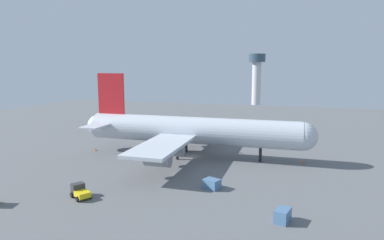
{
  "coord_description": "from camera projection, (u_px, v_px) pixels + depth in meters",
  "views": [
    {
      "loc": [
        23.93,
        -80.98,
        22.58
      ],
      "look_at": [
        0.0,
        0.0,
        9.27
      ],
      "focal_mm": 32.39,
      "sensor_mm": 36.0,
      "label": 1
    }
  ],
  "objects": [
    {
      "name": "safety_cone_tail",
      "position": [
        96.0,
        149.0,
        92.7
      ],
      "size": [
        0.55,
        0.55,
        0.79
      ],
      "primitive_type": "cone",
      "color": "orange",
      "rests_on": "ground_plane"
    },
    {
      "name": "ground_plane",
      "position": [
        192.0,
        156.0,
        86.92
      ],
      "size": [
        235.34,
        235.34,
        0.0
      ],
      "primitive_type": "plane",
      "color": "slate"
    },
    {
      "name": "safety_cone_nose",
      "position": [
        302.0,
        162.0,
        80.77
      ],
      "size": [
        0.47,
        0.47,
        0.67
      ],
      "primitive_type": "cone",
      "color": "orange",
      "rests_on": "ground_plane"
    },
    {
      "name": "catering_truck",
      "position": [
        80.0,
        191.0,
        59.69
      ],
      "size": [
        4.46,
        4.0,
        2.29
      ],
      "color": "#333338",
      "rests_on": "ground_plane"
    },
    {
      "name": "control_tower",
      "position": [
        257.0,
        73.0,
        199.15
      ],
      "size": [
        9.52,
        9.52,
        29.23
      ],
      "color": "silver",
      "rests_on": "ground_plane"
    },
    {
      "name": "cargo_container_aft",
      "position": [
        283.0,
        216.0,
        50.34
      ],
      "size": [
        2.55,
        3.26,
        1.97
      ],
      "color": "#4C729E",
      "rests_on": "ground_plane"
    },
    {
      "name": "cargo_airplane",
      "position": [
        192.0,
        131.0,
        85.91
      ],
      "size": [
        58.83,
        50.11,
        20.61
      ],
      "color": "silver",
      "rests_on": "ground_plane"
    },
    {
      "name": "cargo_container_fore",
      "position": [
        212.0,
        184.0,
        64.12
      ],
      "size": [
        3.51,
        3.15,
        1.79
      ],
      "color": "#4C729E",
      "rests_on": "ground_plane"
    }
  ]
}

